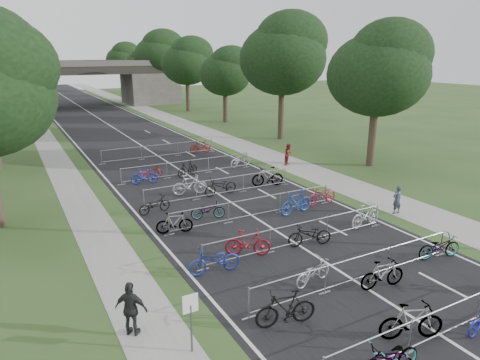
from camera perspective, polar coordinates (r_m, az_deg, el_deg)
The scene contains 47 objects.
ground at distance 14.83m, azimuth 25.46°, elevation -18.39°, with size 200.00×200.00×0.00m, color #2E491F.
road at distance 58.14m, azimuth -18.19°, elevation 7.73°, with size 11.00×140.00×0.01m, color black.
sidewalk_right at distance 60.10m, azimuth -10.64°, elevation 8.53°, with size 3.00×140.00×0.01m, color gray.
sidewalk_left at distance 57.26m, azimuth -25.60°, elevation 6.82°, with size 2.00×140.00×0.01m, color gray.
lane_markings at distance 58.14m, azimuth -18.19°, elevation 7.73°, with size 0.12×140.00×0.00m, color silver.
overpass_bridge at distance 72.51m, azimuth -20.80°, elevation 11.90°, with size 31.00×8.00×7.05m.
park_sign at distance 12.36m, azimuth -6.60°, elevation -17.15°, with size 0.45×0.06×1.83m.
tree_right_0 at distance 32.66m, azimuth 18.15°, elevation 13.70°, with size 7.17×7.17×10.93m.
tree_right_1 at distance 41.83m, azimuth 5.88°, elevation 16.19°, with size 8.18×8.18×12.47m.
tree_right_2 at distance 52.22m, azimuth -1.87°, elevation 14.18°, with size 6.16×6.16×9.39m.
tree_right_3 at distance 63.12m, azimuth -7.00°, elevation 15.37°, with size 7.17×7.17×10.93m.
tree_right_4 at distance 74.38m, azimuth -10.64°, elevation 16.13°, with size 8.18×8.18×12.47m.
tree_right_5 at distance 85.87m, azimuth -13.19°, elevation 14.70°, with size 6.16×6.16×9.39m.
tree_right_6 at distance 97.44m, azimuth -15.25°, elevation 15.31°, with size 7.17×7.17×10.93m.
barrier_row_0 at distance 14.53m, azimuth 25.74°, elevation -16.61°, with size 9.70×0.08×1.10m.
barrier_row_1 at distance 16.48m, azimuth 15.50°, elevation -11.39°, with size 9.70×0.08×1.10m.
barrier_row_2 at distance 18.92m, azimuth 7.92°, elevation -7.15°, with size 9.70×0.08×1.10m.
barrier_row_3 at distance 21.85m, azimuth 2.00°, elevation -3.69°, with size 9.70×0.08×1.10m.
barrier_row_4 at distance 25.18m, azimuth -2.64°, elevation -0.92°, with size 9.70×0.08×1.10m.
barrier_row_5 at distance 29.58m, azimuth -6.92°, elevation 1.63°, with size 9.70×0.08×1.10m.
barrier_row_6 at distance 35.08m, azimuth -10.62°, elevation 3.83°, with size 9.70×0.08×1.10m.
bike_0 at distance 12.64m, azimuth 19.35°, elevation -21.55°, with size 0.65×1.88×0.99m, color #9A9CA2.
bike_1 at distance 14.05m, azimuth 21.89°, elevation -17.12°, with size 0.55×1.96×1.18m, color #9A9CA2.
bike_4 at distance 13.75m, azimuth 6.10°, elevation -16.66°, with size 0.56×1.98×1.19m, color black.
bike_5 at distance 16.11m, azimuth 9.70°, elevation -12.01°, with size 0.61×1.75×0.92m, color #A2A1A8.
bike_6 at distance 16.39m, azimuth 18.47°, elevation -11.84°, with size 0.51×1.81×1.09m, color #9A9CA2.
bike_7 at distance 19.46m, azimuth 25.02°, elevation -8.08°, with size 0.67×1.92×1.01m, color #9A9CA2.
bike_8 at distance 16.55m, azimuth -3.40°, elevation -10.68°, with size 0.71×2.04×1.07m, color navy.
bike_9 at distance 17.86m, azimuth 1.04°, elevation -8.37°, with size 0.54×1.92×1.15m, color maroon.
bike_10 at distance 18.98m, azimuth 9.29°, elevation -7.23°, with size 0.69×1.98×1.04m, color black.
bike_11 at distance 21.57m, azimuth 16.41°, elevation -4.55°, with size 0.55×1.95×1.17m, color #A8A9B0.
bike_12 at distance 20.23m, azimuth -8.73°, elevation -5.66°, with size 0.49×1.72×1.04m, color #9A9CA2.
bike_13 at distance 21.78m, azimuth -4.30°, elevation -4.05°, with size 0.60×1.73×0.91m, color #9A9CA2.
bike_14 at distance 22.52m, azimuth 7.51°, elevation -2.97°, with size 0.59×2.10×1.26m, color #1A4092.
bike_15 at distance 24.19m, azimuth 10.86°, elevation -2.02°, with size 0.69×1.98×1.04m, color maroon.
bike_16 at distance 22.91m, azimuth -11.33°, elevation -3.24°, with size 0.62×1.78×0.94m, color black.
bike_17 at distance 25.46m, azimuth -6.72°, elevation -0.66°, with size 0.58×2.05×1.23m, color #9A99A0.
bike_18 at distance 25.27m, azimuth -2.58°, elevation -0.83°, with size 0.74×2.12×1.12m, color black.
bike_19 at distance 27.04m, azimuth 3.70°, elevation 0.45°, with size 0.58×2.05×1.23m, color #9A9CA2.
bike_20 at distance 28.12m, azimuth -12.62°, elevation 0.51°, with size 0.49×1.74×1.05m, color navy.
bike_21 at distance 29.29m, azimuth -11.76°, elevation 1.03°, with size 0.58×1.68×0.88m, color maroon.
bike_22 at distance 29.36m, azimuth -7.01°, elevation 1.49°, with size 0.50×1.77×1.06m, color black.
bike_23 at distance 31.70m, azimuth 0.05°, elevation 2.68°, with size 0.66×1.90×1.00m, color #A4A5AB.
bike_27 at distance 36.32m, azimuth -5.32°, elevation 4.47°, with size 0.51×1.80×1.08m, color maroon.
pedestrian_a at distance 23.77m, azimuth 20.20°, elevation -2.49°, with size 0.56×0.36×1.52m, color #2D3644.
pedestrian_b at distance 32.33m, azimuth 6.50°, elevation 3.39°, with size 0.78×0.60×1.60m, color maroon.
pedestrian_c at distance 13.54m, azimuth -14.29°, elevation -16.36°, with size 1.01×0.42×1.72m, color black.
Camera 1 is at (-10.52, -6.60, 8.10)m, focal length 32.00 mm.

